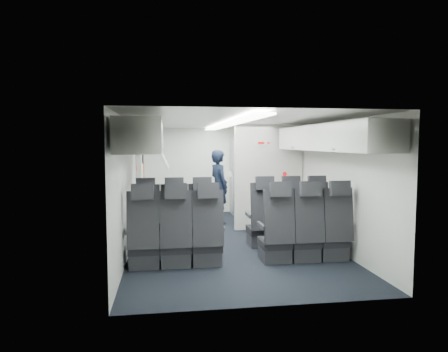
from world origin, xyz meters
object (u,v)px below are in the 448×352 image
object	(u,v)px
carry_on_bag	(147,141)
boarding_door	(140,182)
seat_row_front	(232,224)
galley_unit	(248,176)
seat_row_mid	(242,237)
flight_attendant	(219,186)

from	to	relation	value
carry_on_bag	boarding_door	bearing A→B (deg)	90.00
seat_row_front	galley_unit	size ratio (longest dim) A/B	1.75
seat_row_mid	galley_unit	distance (m)	4.30
seat_row_front	galley_unit	bearing A→B (deg)	73.72
seat_row_mid	carry_on_bag	world-z (taller)	carry_on_bag
seat_row_mid	carry_on_bag	xyz separation A→B (m)	(-1.39, 0.91, 1.40)
seat_row_mid	boarding_door	size ratio (longest dim) A/B	1.79
galley_unit	carry_on_bag	world-z (taller)	carry_on_bag
seat_row_front	galley_unit	distance (m)	3.43
galley_unit	boarding_door	size ratio (longest dim) A/B	1.02
seat_row_front	flight_attendant	xyz separation A→B (m)	(0.06, 2.15, 0.41)
seat_row_front	boarding_door	xyz separation A→B (m)	(-1.64, 2.09, 0.55)
seat_row_front	carry_on_bag	world-z (taller)	carry_on_bag
carry_on_bag	galley_unit	bearing A→B (deg)	47.36
flight_attendant	carry_on_bag	bearing A→B (deg)	126.85
seat_row_front	flight_attendant	distance (m)	2.19
seat_row_front	galley_unit	world-z (taller)	galley_unit
seat_row_mid	flight_attendant	bearing A→B (deg)	88.82
galley_unit	seat_row_mid	bearing A→B (deg)	-102.88
boarding_door	flight_attendant	world-z (taller)	boarding_door
carry_on_bag	seat_row_mid	bearing A→B (deg)	-40.03
seat_row_front	seat_row_mid	size ratio (longest dim) A/B	1.00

